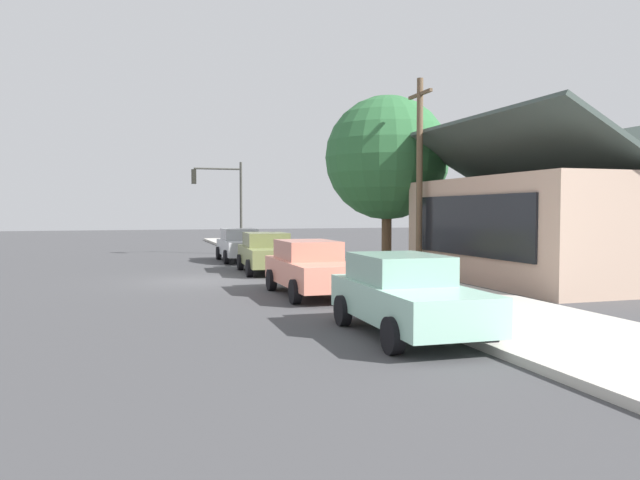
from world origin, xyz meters
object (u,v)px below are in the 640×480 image
object	(u,v)px
traffic_light_main	(222,192)
utility_pole_wooden	(419,173)
car_coral	(311,267)
car_silver	(240,245)
shade_tree	(387,158)
car_olive	(267,252)
car_seafoam	(406,294)
fire_hydrant_red	(291,257)

from	to	relation	value
traffic_light_main	utility_pole_wooden	distance (m)	14.21
car_coral	utility_pole_wooden	xyz separation A→B (m)	(-4.12, 5.53, 3.11)
car_silver	shade_tree	world-z (taller)	shade_tree
shade_tree	car_olive	bearing A→B (deg)	-79.26
shade_tree	traffic_light_main	bearing A→B (deg)	-147.26
car_coral	shade_tree	xyz separation A→B (m)	(-7.90, 5.82, 3.98)
car_seafoam	car_silver	bearing A→B (deg)	-178.43
car_coral	utility_pole_wooden	bearing A→B (deg)	126.73
car_silver	utility_pole_wooden	bearing A→B (deg)	33.15
shade_tree	utility_pole_wooden	xyz separation A→B (m)	(3.78, -0.29, -0.87)
car_olive	car_coral	size ratio (longest dim) A/B	0.97
car_coral	shade_tree	distance (m)	10.59
car_coral	traffic_light_main	size ratio (longest dim) A/B	0.89
traffic_light_main	car_seafoam	bearing A→B (deg)	0.72
utility_pole_wooden	shade_tree	bearing A→B (deg)	175.64
car_coral	car_seafoam	distance (m)	6.14
car_coral	car_seafoam	world-z (taller)	same
car_olive	car_seafoam	size ratio (longest dim) A/B	1.00
car_silver	car_olive	distance (m)	5.79
car_silver	fire_hydrant_red	xyz separation A→B (m)	(4.36, 1.44, -0.32)
car_olive	car_silver	bearing A→B (deg)	-176.32
car_seafoam	shade_tree	size ratio (longest dim) A/B	0.60
car_seafoam	utility_pole_wooden	distance (m)	11.98
car_coral	traffic_light_main	bearing A→B (deg)	-179.50
car_olive	utility_pole_wooden	bearing A→B (deg)	65.91
car_olive	shade_tree	world-z (taller)	shade_tree
shade_tree	traffic_light_main	xyz separation A→B (m)	(-9.25, -5.95, -1.30)
car_coral	car_olive	bearing A→B (deg)	178.56
car_seafoam	fire_hydrant_red	size ratio (longest dim) A/B	6.36
car_coral	utility_pole_wooden	world-z (taller)	utility_pole_wooden
car_silver	car_coral	size ratio (longest dim) A/B	0.94
car_seafoam	utility_pole_wooden	xyz separation A→B (m)	(-10.25, 5.37, 3.11)
traffic_light_main	fire_hydrant_red	xyz separation A→B (m)	(8.89, 1.66, -2.99)
car_coral	utility_pole_wooden	size ratio (longest dim) A/B	0.62
car_olive	shade_tree	distance (m)	6.99
shade_tree	fire_hydrant_red	size ratio (longest dim) A/B	10.61
fire_hydrant_red	car_coral	bearing A→B (deg)	-10.53
car_silver	car_coral	distance (m)	12.61
utility_pole_wooden	fire_hydrant_red	bearing A→B (deg)	-135.98
car_coral	traffic_light_main	xyz separation A→B (m)	(-17.15, -0.13, 2.68)
traffic_light_main	fire_hydrant_red	world-z (taller)	traffic_light_main
shade_tree	utility_pole_wooden	distance (m)	3.89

